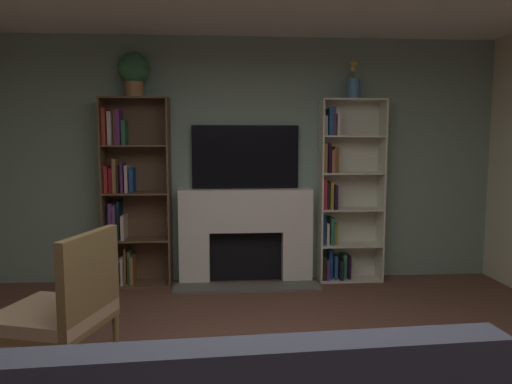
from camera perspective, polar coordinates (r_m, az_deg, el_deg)
The scene contains 8 objects.
wall_back_accent at distance 5.33m, azimuth -1.33°, elevation 3.83°, with size 5.81×0.06×2.72m, color gray.
fireplace at distance 5.27m, azimuth -1.23°, elevation -4.99°, with size 1.58×0.53×1.05m.
tv at distance 5.27m, azimuth -1.30°, elevation 4.29°, with size 1.19×0.06×0.70m, color black.
bookshelf_left at distance 5.31m, azimuth -15.11°, elevation -0.52°, with size 0.71×0.32×2.04m.
bookshelf_right at distance 5.39m, azimuth 10.38°, elevation -0.47°, with size 0.71×0.28×2.04m.
potted_plant at distance 5.27m, azimuth -14.57°, elevation 13.95°, with size 0.34×0.34×0.47m.
vase_with_flowers at distance 5.37m, azimuth 11.73°, elevation 12.45°, with size 0.14×0.14×0.41m.
armchair at distance 3.34m, azimuth -22.28°, elevation -12.84°, with size 0.77×0.76×1.01m.
Camera 1 is at (-0.25, -2.42, 1.57)m, focal length 33.02 mm.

